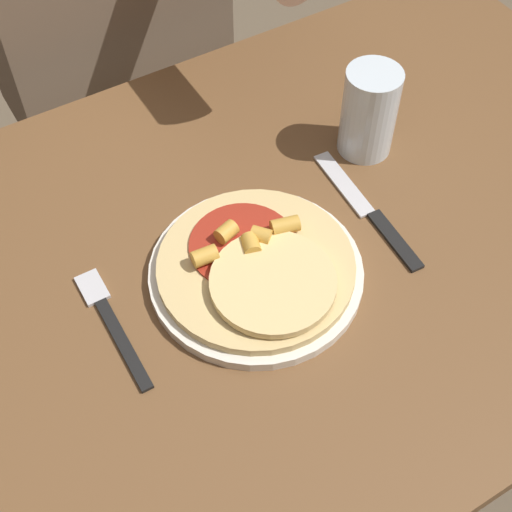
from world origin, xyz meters
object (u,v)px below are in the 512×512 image
fork (110,320)px  knife (368,211)px  dining_table (251,305)px  pizza (258,267)px  plate (256,273)px  drinking_glass (369,112)px

fork → knife: bearing=-2.9°
dining_table → pizza: 0.14m
plate → drinking_glass: 0.27m
fork → knife: (0.35, -0.02, 0.00)m
plate → pizza: pizza is taller
dining_table → drinking_glass: bearing=19.7°
pizza → drinking_glass: size_ratio=1.87×
dining_table → pizza: (-0.01, -0.04, 0.14)m
dining_table → drinking_glass: 0.30m
drinking_glass → knife: bearing=-123.2°
knife → drinking_glass: drinking_glass is taller
fork → drinking_glass: drinking_glass is taller
fork → knife: 0.35m
plate → pizza: bearing=-86.8°
dining_table → fork: (-0.19, 0.00, 0.11)m
dining_table → pizza: bearing=-107.1°
pizza → knife: size_ratio=1.05×
fork → dining_table: bearing=-0.1°
knife → drinking_glass: 0.13m
fork → drinking_glass: size_ratio=1.41×
dining_table → fork: 0.22m
pizza → knife: (0.17, 0.02, -0.02)m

